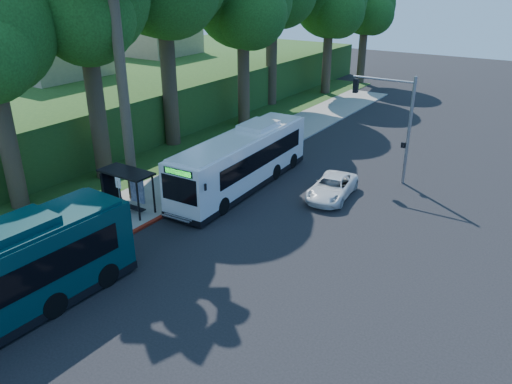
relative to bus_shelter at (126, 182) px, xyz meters
The scene contains 14 objects.
ground 8.00m from the bus_shelter, 21.51° to the left, with size 140.00×140.00×0.00m, color black.
sidewalk 3.35m from the bus_shelter, 90.90° to the left, with size 4.50×70.00×0.12m, color gray.
red_curb 3.07m from the bus_shelter, 26.83° to the right, with size 0.25×30.00×0.13m, color maroon.
grass_verge 9.90m from the bus_shelter, 126.16° to the left, with size 8.00×70.00×0.06m, color #234719.
bus_shelter is the anchor object (origin of this frame).
stop_sign_pole 2.85m from the bus_shelter, 49.08° to the right, with size 0.35×0.06×3.17m.
traffic_signal_pole 17.15m from the bus_shelter, 49.36° to the left, with size 4.10×0.30×7.00m.
hillside_backdrop 26.18m from the bus_shelter, 136.68° to the left, with size 24.00×60.00×8.80m.
tree_0 11.08m from the bus_shelter, 151.08° to the left, with size 8.40×8.00×15.70m.
tree_2 21.25m from the bus_shelter, 103.83° to the left, with size 8.82×8.40×15.12m.
tree_4 35.97m from the bus_shelter, 96.78° to the left, with size 8.40×8.00×14.14m.
tree_5 43.55m from the bus_shelter, 94.21° to the left, with size 7.35×7.00×12.86m.
white_bus 7.55m from the bus_shelter, 62.47° to the left, with size 3.22×12.72×3.76m.
pickup 12.30m from the bus_shelter, 42.02° to the left, with size 2.19×4.76×1.32m, color silver.
Camera 1 is at (13.30, -20.81, 12.62)m, focal length 35.00 mm.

